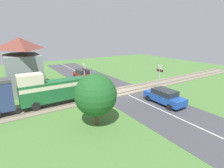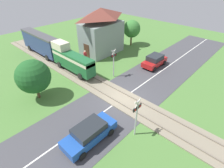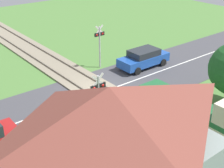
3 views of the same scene
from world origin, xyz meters
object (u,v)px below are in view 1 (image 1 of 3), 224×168
crossing_signal_west_approach (159,75)px  pedestrian_by_station (39,92)px  train (2,96)px  car_far_side (83,74)px  crossing_signal_east_approach (84,74)px  car_near_crossing (164,96)px  station_building (22,66)px

crossing_signal_west_approach → pedestrian_by_station: 13.60m
train → crossing_signal_west_approach: bearing=-99.6°
car_far_side → crossing_signal_east_approach: bearing=159.3°
car_far_side → train: bearing=127.7°
train → pedestrian_by_station: size_ratio=8.51×
crossing_signal_west_approach → train: bearing=80.4°
car_far_side → crossing_signal_west_approach: crossing_signal_west_approach is taller
train → pedestrian_by_station: (2.78, -3.30, -1.06)m
train → car_far_side: train is taller
crossing_signal_west_approach → pedestrian_by_station: size_ratio=1.94×
car_far_side → crossing_signal_east_approach: crossing_signal_east_approach is taller
car_near_crossing → car_far_side: car_far_side is taller
crossing_signal_east_approach → car_far_side: bearing=-20.7°
car_near_crossing → crossing_signal_east_approach: (8.05, 5.00, 1.40)m
train → car_near_crossing: bearing=-111.6°
crossing_signal_west_approach → station_building: (9.41, 13.27, 0.94)m
crossing_signal_west_approach → crossing_signal_east_approach: 8.89m
car_near_crossing → train: bearing=68.4°
car_near_crossing → car_far_side: bearing=11.9°
station_building → crossing_signal_east_approach: bearing=-123.6°
train → crossing_signal_west_approach: size_ratio=4.38×
crossing_signal_west_approach → car_far_side: bearing=24.6°
crossing_signal_east_approach → pedestrian_by_station: (0.12, 5.27, -1.38)m
crossing_signal_west_approach → car_near_crossing: bearing=142.1°
crossing_signal_east_approach → station_building: station_building is taller
train → car_far_side: (8.26, -10.69, -1.07)m
car_near_crossing → crossing_signal_west_approach: (2.72, -2.12, 1.40)m
crossing_signal_east_approach → pedestrian_by_station: size_ratio=1.94×
car_far_side → pedestrian_by_station: (-5.48, 7.39, 0.01)m
station_building → crossing_signal_west_approach: bearing=-125.3°
car_far_side → pedestrian_by_station: size_ratio=2.13×
train → station_building: 7.27m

